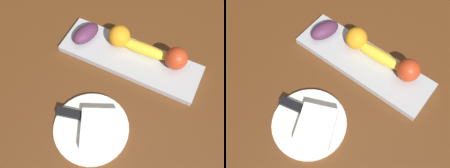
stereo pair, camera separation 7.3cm
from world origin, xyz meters
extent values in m
plane|color=#5B3216|center=(0.00, 0.00, 0.00)|extent=(2.40, 2.40, 0.00)
cube|color=#B2B5BA|center=(-0.04, -0.03, 0.01)|extent=(0.44, 0.14, 0.02)
sphere|color=#BD3719|center=(0.09, 0.00, 0.05)|extent=(0.07, 0.07, 0.07)
ellipsoid|color=yellow|center=(-0.01, 0.00, 0.04)|extent=(0.18, 0.04, 0.04)
sphere|color=orange|center=(-0.09, 0.00, 0.05)|extent=(0.07, 0.07, 0.07)
ellipsoid|color=#502646|center=(-0.20, -0.03, 0.04)|extent=(0.08, 0.11, 0.05)
cylinder|color=white|center=(-0.04, -0.29, 0.01)|extent=(0.21, 0.21, 0.01)
cube|color=white|center=(-0.01, -0.29, 0.03)|extent=(0.14, 0.14, 0.03)
cube|color=silver|center=(-0.04, -0.26, 0.01)|extent=(0.15, 0.06, 0.00)
cube|color=black|center=(-0.10, -0.28, 0.02)|extent=(0.09, 0.04, 0.01)
camera|label=1|loc=(0.12, -0.47, 0.69)|focal=41.77mm
camera|label=2|loc=(0.18, -0.43, 0.69)|focal=41.77mm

